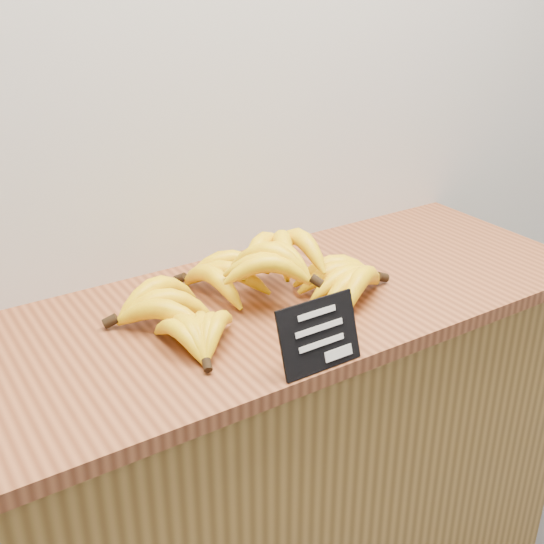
{
  "coord_description": "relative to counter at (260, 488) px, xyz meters",
  "views": [
    {
      "loc": [
        -0.5,
        1.72,
        1.57
      ],
      "look_at": [
        0.13,
        2.7,
        1.02
      ],
      "focal_mm": 45.0,
      "sensor_mm": 36.0,
      "label": 1
    }
  ],
  "objects": [
    {
      "name": "chalkboard_sign",
      "position": [
        -0.03,
        -0.24,
        0.54
      ],
      "size": [
        0.15,
        0.04,
        0.12
      ],
      "primitive_type": "cube",
      "rotation": [
        -0.32,
        0.0,
        0.0
      ],
      "color": "black",
      "rests_on": "counter_top"
    },
    {
      "name": "counter",
      "position": [
        0.0,
        0.0,
        0.0
      ],
      "size": [
        1.49,
        0.5,
        0.9
      ],
      "primitive_type": "cube",
      "color": "olive",
      "rests_on": "ground"
    },
    {
      "name": "banana_pile",
      "position": [
        -0.01,
        0.0,
        0.53
      ],
      "size": [
        0.57,
        0.4,
        0.12
      ],
      "color": "yellow",
      "rests_on": "counter_top"
    },
    {
      "name": "counter_top",
      "position": [
        0.0,
        0.0,
        0.47
      ],
      "size": [
        1.48,
        0.54,
        0.03
      ],
      "primitive_type": "cube",
      "color": "brown",
      "rests_on": "counter"
    }
  ]
}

